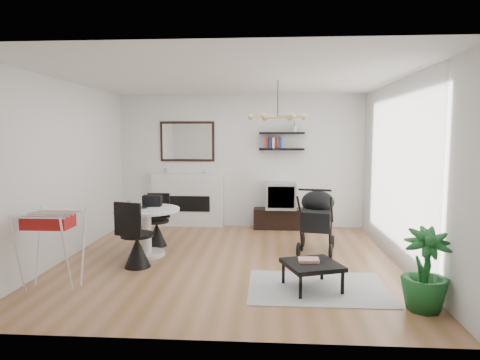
# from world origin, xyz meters

# --- Properties ---
(floor) EXTENTS (5.00, 5.00, 0.00)m
(floor) POSITION_xyz_m (0.00, 0.00, 0.00)
(floor) COLOR olive
(floor) RESTS_ON ground
(ceiling) EXTENTS (5.00, 5.00, 0.00)m
(ceiling) POSITION_xyz_m (0.00, 0.00, 2.70)
(ceiling) COLOR white
(ceiling) RESTS_ON wall_back
(wall_back) EXTENTS (5.00, 0.00, 5.00)m
(wall_back) POSITION_xyz_m (0.00, 2.50, 1.35)
(wall_back) COLOR white
(wall_back) RESTS_ON floor
(wall_left) EXTENTS (0.00, 5.00, 5.00)m
(wall_left) POSITION_xyz_m (-2.50, 0.00, 1.35)
(wall_left) COLOR white
(wall_left) RESTS_ON floor
(wall_right) EXTENTS (0.00, 5.00, 5.00)m
(wall_right) POSITION_xyz_m (2.50, 0.00, 1.35)
(wall_right) COLOR white
(wall_right) RESTS_ON floor
(sheer_curtain) EXTENTS (0.04, 3.60, 2.60)m
(sheer_curtain) POSITION_xyz_m (2.40, 0.20, 1.35)
(sheer_curtain) COLOR white
(sheer_curtain) RESTS_ON wall_right
(fireplace) EXTENTS (1.50, 0.17, 2.16)m
(fireplace) POSITION_xyz_m (-1.10, 2.42, 0.69)
(fireplace) COLOR white
(fireplace) RESTS_ON floor
(shelf_lower) EXTENTS (0.90, 0.25, 0.04)m
(shelf_lower) POSITION_xyz_m (0.82, 2.37, 1.60)
(shelf_lower) COLOR black
(shelf_lower) RESTS_ON wall_back
(shelf_upper) EXTENTS (0.90, 0.25, 0.04)m
(shelf_upper) POSITION_xyz_m (0.82, 2.37, 1.92)
(shelf_upper) COLOR black
(shelf_upper) RESTS_ON wall_back
(pendant_lamp) EXTENTS (0.90, 0.90, 0.10)m
(pendant_lamp) POSITION_xyz_m (0.70, 0.30, 2.15)
(pendant_lamp) COLOR tan
(pendant_lamp) RESTS_ON ceiling
(tv_console) EXTENTS (1.09, 0.38, 0.41)m
(tv_console) POSITION_xyz_m (0.82, 2.30, 0.20)
(tv_console) COLOR black
(tv_console) RESTS_ON floor
(crt_tv) EXTENTS (0.61, 0.53, 0.53)m
(crt_tv) POSITION_xyz_m (0.82, 2.30, 0.67)
(crt_tv) COLOR #AEAEB0
(crt_tv) RESTS_ON tv_console
(dining_table) EXTENTS (1.02, 1.02, 0.75)m
(dining_table) POSITION_xyz_m (-1.32, 0.21, 0.49)
(dining_table) COLOR white
(dining_table) RESTS_ON floor
(laptop) EXTENTS (0.35, 0.28, 0.02)m
(laptop) POSITION_xyz_m (-1.44, 0.16, 0.76)
(laptop) COLOR black
(laptop) RESTS_ON dining_table
(black_bag) EXTENTS (0.30, 0.19, 0.17)m
(black_bag) POSITION_xyz_m (-1.29, 0.44, 0.83)
(black_bag) COLOR black
(black_bag) RESTS_ON dining_table
(newspaper) EXTENTS (0.37, 0.33, 0.01)m
(newspaper) POSITION_xyz_m (-1.15, 0.06, 0.75)
(newspaper) COLOR silver
(newspaper) RESTS_ON dining_table
(drinking_glass) EXTENTS (0.06, 0.06, 0.10)m
(drinking_glass) POSITION_xyz_m (-1.63, 0.34, 0.79)
(drinking_glass) COLOR white
(drinking_glass) RESTS_ON dining_table
(chair_far) EXTENTS (0.42, 0.42, 0.88)m
(chair_far) POSITION_xyz_m (-1.32, 0.82, 0.28)
(chair_far) COLOR black
(chair_far) RESTS_ON floor
(chair_near) EXTENTS (0.50, 0.51, 0.96)m
(chair_near) POSITION_xyz_m (-1.30, -0.40, 0.30)
(chair_near) COLOR black
(chair_near) RESTS_ON floor
(drying_rack) EXTENTS (0.63, 0.59, 0.95)m
(drying_rack) POSITION_xyz_m (-2.06, -1.29, 0.50)
(drying_rack) COLOR white
(drying_rack) RESTS_ON floor
(stroller) EXTENTS (0.70, 0.95, 1.10)m
(stroller) POSITION_xyz_m (1.35, 0.66, 0.47)
(stroller) COLOR black
(stroller) RESTS_ON floor
(rug) EXTENTS (1.70, 1.23, 0.01)m
(rug) POSITION_xyz_m (1.18, -1.07, 0.01)
(rug) COLOR #AEAEAE
(rug) RESTS_ON floor
(coffee_table) EXTENTS (0.80, 0.80, 0.32)m
(coffee_table) POSITION_xyz_m (1.11, -1.10, 0.30)
(coffee_table) COLOR black
(coffee_table) RESTS_ON rug
(magazines) EXTENTS (0.25, 0.20, 0.04)m
(magazines) POSITION_xyz_m (1.07, -1.06, 0.35)
(magazines) COLOR #C33F30
(magazines) RESTS_ON coffee_table
(potted_plant) EXTENTS (0.53, 0.53, 0.89)m
(potted_plant) POSITION_xyz_m (2.25, -1.66, 0.45)
(potted_plant) COLOR #185621
(potted_plant) RESTS_ON floor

